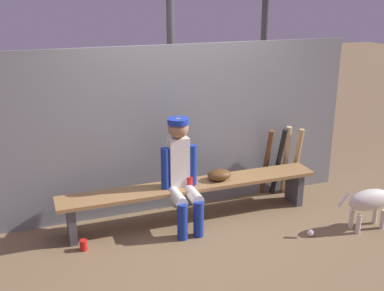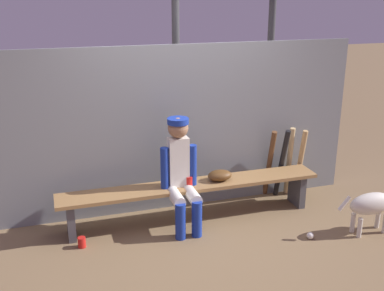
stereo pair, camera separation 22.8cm
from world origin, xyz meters
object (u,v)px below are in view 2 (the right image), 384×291
object	(u,v)px
baseball	(310,236)
cup_on_bench	(189,181)
bat_aluminum_black	(282,164)
bat_wood_natural	(289,161)
baseball_glove	(220,175)
dog	(376,203)
cup_on_ground	(82,242)
dugout_bench	(192,191)
player_seated	(181,171)
bat_wood_tan	(300,163)
bat_wood_dark	(269,164)

from	to	relation	value
baseball	cup_on_bench	world-z (taller)	cup_on_bench
bat_aluminum_black	baseball	xyz separation A→B (m)	(-0.17, -1.02, -0.42)
bat_wood_natural	baseball	world-z (taller)	bat_wood_natural
baseball_glove	dog	distance (m)	1.70
cup_on_ground	cup_on_bench	bearing A→B (deg)	9.62
bat_wood_natural	baseball	bearing A→B (deg)	-106.19
dugout_bench	baseball_glove	xyz separation A→B (m)	(0.33, 0.00, 0.15)
baseball	dog	world-z (taller)	dog
bat_wood_natural	dog	size ratio (longest dim) A/B	1.07
baseball_glove	bat_wood_natural	size ratio (longest dim) A/B	0.31
player_seated	baseball_glove	xyz separation A→B (m)	(0.49, 0.10, -0.15)
bat_wood_natural	bat_wood_tan	world-z (taller)	bat_wood_natural
cup_on_bench	player_seated	bearing A→B (deg)	-149.80
cup_on_ground	bat_wood_natural	bearing A→B (deg)	11.60
bat_wood_tan	dog	world-z (taller)	bat_wood_tan
dugout_bench	cup_on_bench	bearing A→B (deg)	-138.93
baseball_glove	cup_on_bench	distance (m)	0.38
bat_wood_dark	baseball	xyz separation A→B (m)	(-0.04, -1.09, -0.41)
baseball_glove	cup_on_bench	world-z (taller)	baseball_glove
player_seated	bat_wood_dark	world-z (taller)	player_seated
baseball_glove	bat_wood_dark	world-z (taller)	bat_wood_dark
dugout_bench	bat_wood_tan	bearing A→B (deg)	8.95
bat_wood_tan	dog	distance (m)	1.14
baseball_glove	baseball	xyz separation A→B (m)	(0.73, -0.80, -0.46)
dugout_bench	player_seated	bearing A→B (deg)	-145.96
bat_wood_dark	cup_on_ground	bearing A→B (deg)	-166.98
bat_aluminum_black	baseball	world-z (taller)	bat_aluminum_black
dugout_bench	bat_wood_natural	distance (m)	1.41
player_seated	cup_on_ground	size ratio (longest dim) A/B	11.02
bat_wood_dark	bat_aluminum_black	size ratio (longest dim) A/B	0.98
bat_wood_tan	cup_on_ground	world-z (taller)	bat_wood_tan
dugout_bench	bat_wood_dark	bearing A→B (deg)	15.09
player_seated	dog	xyz separation A→B (m)	(1.94, -0.75, -0.32)
dugout_bench	bat_wood_tan	world-z (taller)	bat_wood_tan
bat_aluminum_black	cup_on_bench	bearing A→B (deg)	-168.13
cup_on_bench	dog	bearing A→B (deg)	-23.90
baseball_glove	bat_wood_natural	distance (m)	1.08
bat_aluminum_black	bat_wood_natural	bearing A→B (deg)	24.84
bat_wood_tan	cup_on_bench	xyz separation A→B (m)	(-1.54, -0.28, 0.06)
bat_wood_tan	baseball	xyz separation A→B (m)	(-0.44, -1.03, -0.40)
dog	bat_wood_tan	bearing A→B (deg)	105.00
dugout_bench	cup_on_bench	world-z (taller)	cup_on_bench
bat_wood_dark	baseball	bearing A→B (deg)	-92.31
bat_wood_dark	bat_wood_natural	distance (m)	0.27
bat_wood_natural	bat_wood_tan	distance (m)	0.14
dugout_bench	bat_wood_natural	world-z (taller)	bat_wood_natural
dugout_bench	bat_wood_dark	size ratio (longest dim) A/B	3.28
bat_wood_tan	baseball_glove	bearing A→B (deg)	-168.57
bat_aluminum_black	bat_wood_tan	size ratio (longest dim) A/B	1.06
player_seated	baseball	world-z (taller)	player_seated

